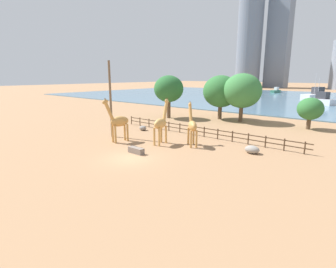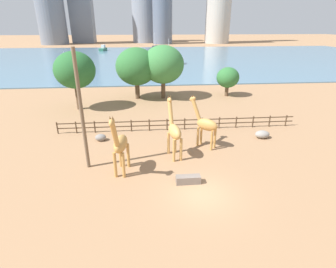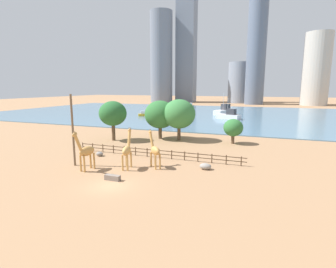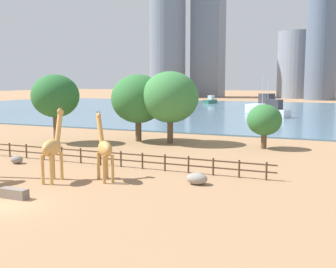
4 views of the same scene
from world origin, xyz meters
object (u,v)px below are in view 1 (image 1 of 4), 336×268
(utility_pole, at_px, (111,100))
(boat_sailboat, at_px, (217,97))
(boat_ferry, at_px, (319,100))
(boulder_near_fence, at_px, (252,150))
(feeding_trough, at_px, (136,150))
(giraffe_companion, at_px, (161,123))
(tree_left_large, at_px, (310,109))
(tree_center_broad, at_px, (169,89))
(boat_barge, at_px, (276,91))
(tree_right_tall, at_px, (242,91))
(tree_left_small, at_px, (221,91))
(giraffe_tall, at_px, (118,121))
(boulder_by_pole, at_px, (143,128))
(boat_tug, at_px, (315,96))
(giraffe_young, at_px, (192,125))

(utility_pole, bearing_deg, boat_sailboat, 106.67)
(utility_pole, relative_size, boat_ferry, 1.18)
(boulder_near_fence, relative_size, feeding_trough, 0.82)
(boat_ferry, bearing_deg, giraffe_companion, 106.26)
(tree_left_large, height_order, tree_center_broad, tree_center_broad)
(boat_barge, bearing_deg, boulder_near_fence, 28.39)
(tree_right_tall, bearing_deg, tree_left_small, 178.65)
(giraffe_tall, relative_size, tree_left_small, 0.69)
(boulder_near_fence, height_order, boulder_by_pole, boulder_near_fence)
(tree_center_broad, height_order, boat_sailboat, tree_center_broad)
(giraffe_companion, xyz_separation_m, tree_left_small, (-3.50, 19.74, 2.48))
(boat_ferry, xyz_separation_m, boat_tug, (-3.58, 13.34, 0.22))
(giraffe_young, height_order, tree_center_broad, tree_center_broad)
(boulder_near_fence, height_order, boat_barge, boat_barge)
(boulder_by_pole, bearing_deg, utility_pole, -92.59)
(boulder_by_pole, bearing_deg, tree_left_small, 77.69)
(feeding_trough, relative_size, tree_left_small, 0.23)
(utility_pole, height_order, feeding_trough, utility_pole)
(boulder_by_pole, relative_size, boat_barge, 0.19)
(boat_barge, bearing_deg, tree_right_tall, 25.74)
(tree_center_broad, xyz_separation_m, boat_ferry, (16.73, 41.35, -3.91))
(utility_pole, distance_m, boulder_by_pole, 6.81)
(giraffe_companion, distance_m, giraffe_young, 3.53)
(boulder_by_pole, relative_size, tree_left_large, 0.24)
(boat_ferry, height_order, boat_barge, boat_ferry)
(boat_ferry, xyz_separation_m, boat_barge, (-24.69, 41.45, -0.32))
(boat_tug, bearing_deg, feeding_trough, 23.72)
(boulder_near_fence, bearing_deg, feeding_trough, -139.89)
(boulder_near_fence, xyz_separation_m, tree_left_large, (1.37, 16.93, 2.55))
(giraffe_young, distance_m, boat_tug, 67.98)
(boat_tug, bearing_deg, utility_pole, 17.46)
(tree_right_tall, bearing_deg, giraffe_companion, -91.51)
(boat_tug, xyz_separation_m, boat_barge, (-21.11, 28.11, -0.54))
(boat_tug, bearing_deg, giraffe_tall, 19.78)
(giraffe_young, distance_m, tree_center_broad, 19.85)
(tree_left_small, bearing_deg, boulder_near_fence, -52.14)
(boulder_by_pole, bearing_deg, giraffe_companion, -29.52)
(giraffe_young, height_order, boulder_by_pole, giraffe_young)
(tree_center_broad, xyz_separation_m, tree_left_small, (7.86, 4.80, -0.36))
(giraffe_tall, relative_size, boulder_by_pole, 4.85)
(tree_center_broad, distance_m, boat_barge, 83.28)
(boulder_by_pole, bearing_deg, giraffe_tall, -68.26)
(utility_pole, bearing_deg, boulder_by_pole, 87.41)
(tree_left_large, distance_m, tree_left_small, 14.44)
(tree_left_large, relative_size, tree_right_tall, 0.57)
(utility_pole, bearing_deg, tree_right_tall, 69.81)
(boulder_near_fence, distance_m, feeding_trough, 11.62)
(tree_left_large, height_order, boat_barge, tree_left_large)
(giraffe_young, bearing_deg, boat_ferry, -48.98)
(giraffe_young, xyz_separation_m, boat_ferry, (2.27, 54.62, -0.95))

